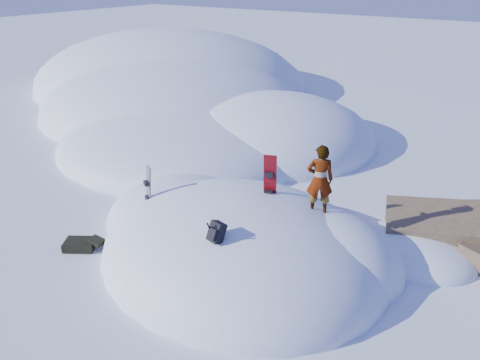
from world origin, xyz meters
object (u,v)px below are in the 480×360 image
Objects in this scene: snowboard_dark at (148,192)px; backpack at (216,232)px; snowboard_red at (270,185)px; person at (320,180)px.

backpack is at bearing 6.23° from snowboard_dark.
person reaches higher than snowboard_red.
snowboard_red is 3.29× the size of backpack.
snowboard_red is at bearing 49.36° from snowboard_dark.
backpack is (2.93, -1.07, 0.35)m from snowboard_dark.
person reaches higher than backpack.
person is at bearing 79.11° from backpack.
snowboard_dark is 2.80× the size of backpack.
person is (1.08, 2.40, 0.51)m from backpack.
person is (1.19, 0.13, 0.40)m from snowboard_red.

